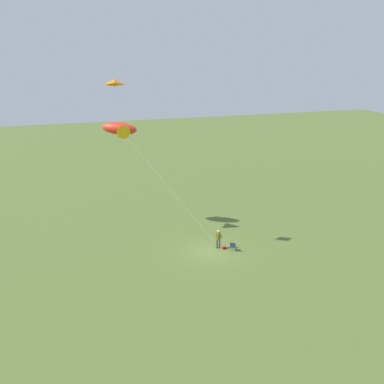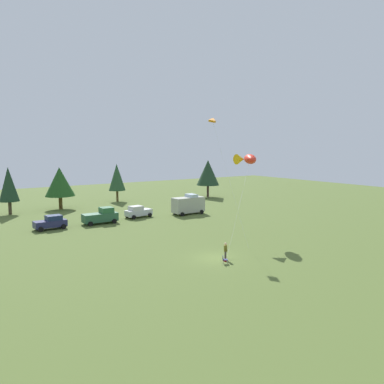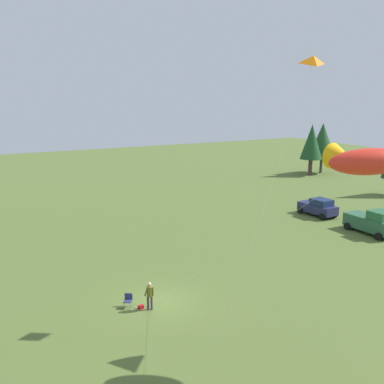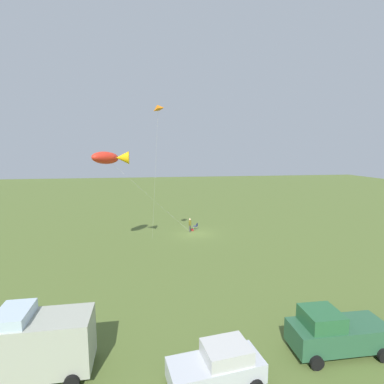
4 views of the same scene
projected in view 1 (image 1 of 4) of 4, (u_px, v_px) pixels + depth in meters
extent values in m
plane|color=#52662D|center=(211.00, 252.00, 39.55)|extent=(160.00, 160.00, 0.00)
cylinder|color=#3E3A3E|center=(217.00, 244.00, 40.22)|extent=(0.14, 0.14, 0.85)
cylinder|color=#3E3A3E|center=(219.00, 244.00, 40.21)|extent=(0.14, 0.14, 0.85)
cylinder|color=brown|center=(218.00, 236.00, 39.99)|extent=(0.45, 0.45, 0.62)
sphere|color=tan|center=(218.00, 231.00, 39.86)|extent=(0.24, 0.24, 0.24)
cylinder|color=brown|center=(216.00, 235.00, 40.06)|extent=(0.12, 0.13, 0.55)
cylinder|color=brown|center=(221.00, 236.00, 40.03)|extent=(0.18, 0.26, 0.55)
cube|color=navy|center=(233.00, 246.00, 39.74)|extent=(0.67, 0.67, 0.04)
cube|color=navy|center=(233.00, 245.00, 39.47)|extent=(0.30, 0.42, 0.40)
cylinder|color=#A5A8AD|center=(231.00, 247.00, 40.05)|extent=(0.03, 0.03, 0.42)
cylinder|color=#A5A8AD|center=(236.00, 247.00, 39.94)|extent=(0.03, 0.03, 0.42)
cylinder|color=#A5A8AD|center=(230.00, 249.00, 39.66)|extent=(0.03, 0.03, 0.42)
cylinder|color=#A5A8AD|center=(235.00, 249.00, 39.55)|extent=(0.03, 0.03, 0.42)
cube|color=#AE1119|center=(224.00, 248.00, 40.10)|extent=(0.27, 0.35, 0.22)
ellipsoid|color=red|center=(119.00, 128.00, 43.78)|extent=(3.18, 3.83, 1.41)
cone|color=#F4B30F|center=(122.00, 131.00, 42.33)|extent=(1.26, 1.28, 1.28)
sphere|color=yellow|center=(114.00, 126.00, 44.51)|extent=(0.31, 0.31, 0.31)
cylinder|color=silver|center=(167.00, 186.00, 42.10)|extent=(9.31, 6.98, 9.70)
cylinder|color=#4C3823|center=(219.00, 248.00, 40.42)|extent=(0.04, 0.04, 0.01)
pyramid|color=orange|center=(114.00, 82.00, 37.47)|extent=(0.99, 1.34, 0.66)
cylinder|color=silver|center=(151.00, 164.00, 40.80)|extent=(0.66, 5.98, 14.23)
cylinder|color=#4C3823|center=(181.00, 231.00, 44.14)|extent=(0.04, 0.04, 0.01)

